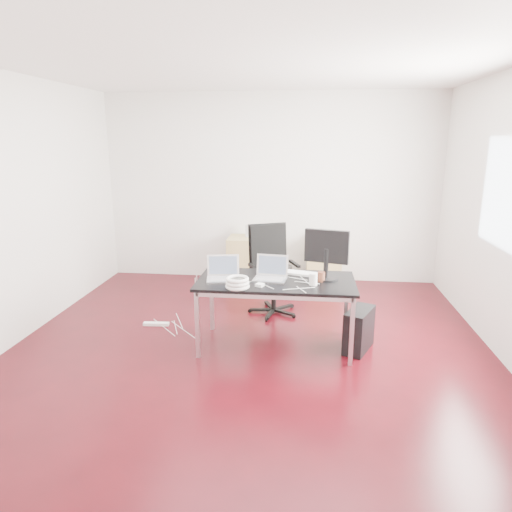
# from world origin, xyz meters

# --- Properties ---
(room_shell) EXTENTS (5.00, 5.00, 5.00)m
(room_shell) POSITION_xyz_m (0.04, 0.00, 1.40)
(room_shell) COLOR #31050B
(room_shell) RESTS_ON ground
(desk) EXTENTS (1.60, 0.80, 0.73)m
(desk) POSITION_xyz_m (0.26, 0.06, 0.68)
(desk) COLOR black
(desk) RESTS_ON ground
(office_chair) EXTENTS (0.63, 0.65, 1.08)m
(office_chair) POSITION_xyz_m (0.14, 1.08, 0.61)
(office_chair) COLOR black
(office_chair) RESTS_ON ground
(filing_cabinet_left) EXTENTS (0.50, 0.50, 0.70)m
(filing_cabinet_left) POSITION_xyz_m (-0.35, 2.23, 0.35)
(filing_cabinet_left) COLOR tan
(filing_cabinet_left) RESTS_ON ground
(filing_cabinet_right) EXTENTS (0.50, 0.50, 0.70)m
(filing_cabinet_right) POSITION_xyz_m (0.83, 2.23, 0.35)
(filing_cabinet_right) COLOR tan
(filing_cabinet_right) RESTS_ON ground
(pc_tower) EXTENTS (0.37, 0.49, 0.44)m
(pc_tower) POSITION_xyz_m (1.12, 0.07, 0.22)
(pc_tower) COLOR black
(pc_tower) RESTS_ON ground
(wastebasket) EXTENTS (0.30, 0.30, 0.28)m
(wastebasket) POSITION_xyz_m (0.24, 2.20, 0.14)
(wastebasket) COLOR black
(wastebasket) RESTS_ON ground
(power_strip) EXTENTS (0.30, 0.08, 0.04)m
(power_strip) POSITION_xyz_m (-1.17, 0.45, 0.02)
(power_strip) COLOR white
(power_strip) RESTS_ON ground
(laptop_left) EXTENTS (0.37, 0.31, 0.23)m
(laptop_left) POSITION_xyz_m (-0.28, 0.04, 0.79)
(laptop_left) COLOR silver
(laptop_left) RESTS_ON desk
(laptop_right) EXTENTS (0.36, 0.29, 0.23)m
(laptop_right) POSITION_xyz_m (0.20, 0.10, 0.79)
(laptop_right) COLOR silver
(laptop_right) RESTS_ON desk
(monitor) EXTENTS (0.45, 0.26, 0.51)m
(monitor) POSITION_xyz_m (0.76, 0.17, 1.01)
(monitor) COLOR black
(monitor) RESTS_ON desk
(keyboard) EXTENTS (0.46, 0.25, 0.02)m
(keyboard) POSITION_xyz_m (0.51, 0.29, 0.74)
(keyboard) COLOR white
(keyboard) RESTS_ON desk
(cup_white) EXTENTS (0.08, 0.08, 0.12)m
(cup_white) POSITION_xyz_m (0.64, -0.06, 0.79)
(cup_white) COLOR white
(cup_white) RESTS_ON desk
(cup_brown) EXTENTS (0.09, 0.09, 0.10)m
(cup_brown) POSITION_xyz_m (0.72, 0.06, 0.78)
(cup_brown) COLOR brown
(cup_brown) RESTS_ON desk
(cable_coil) EXTENTS (0.24, 0.24, 0.11)m
(cable_coil) POSITION_xyz_m (-0.09, -0.24, 0.78)
(cable_coil) COLOR white
(cable_coil) RESTS_ON desk
(power_adapter) EXTENTS (0.09, 0.09, 0.03)m
(power_adapter) POSITION_xyz_m (0.12, -0.16, 0.74)
(power_adapter) COLOR white
(power_adapter) RESTS_ON desk
(speaker) EXTENTS (0.10, 0.09, 0.18)m
(speaker) POSITION_xyz_m (-0.30, 2.26, 0.79)
(speaker) COLOR #9E9E9E
(speaker) RESTS_ON filing_cabinet_left
(navy_garment) EXTENTS (0.32, 0.27, 0.09)m
(navy_garment) POSITION_xyz_m (0.88, 2.26, 0.74)
(navy_garment) COLOR black
(navy_garment) RESTS_ON filing_cabinet_right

